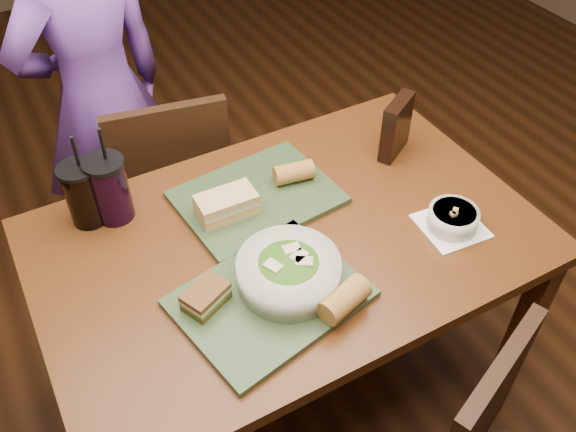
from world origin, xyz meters
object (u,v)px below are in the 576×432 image
object	(u,v)px
baguette_near	(344,299)
chip_bag	(396,127)
cup_cola	(84,194)
soup_bowl	(453,218)
cup_berry	(110,189)
sandwich_far	(227,205)
dining_table	(288,258)
diner	(100,98)
tray_near	(270,298)
salad_bowl	(289,271)
tray_far	(257,197)
sandwich_near	(206,297)
baguette_far	(294,172)
chair_far	(169,189)

from	to	relation	value
baguette_near	chip_bag	xyz separation A→B (m)	(0.46, 0.44, 0.04)
cup_cola	chip_bag	world-z (taller)	cup_cola
soup_bowl	cup_berry	size ratio (longest dim) A/B	0.60
sandwich_far	dining_table	bearing A→B (deg)	-50.85
dining_table	diner	xyz separation A→B (m)	(-0.25, 0.87, 0.10)
tray_near	cup_berry	xyz separation A→B (m)	(-0.23, 0.46, 0.09)
salad_bowl	chip_bag	bearing A→B (deg)	30.16
tray_near	soup_bowl	distance (m)	0.54
diner	salad_bowl	bearing A→B (deg)	83.10
tray_far	cup_cola	size ratio (longest dim) A/B	1.52
sandwich_near	baguette_near	xyz separation A→B (m)	(0.27, -0.17, 0.01)
sandwich_far	baguette_near	world-z (taller)	same
tray_far	chip_bag	distance (m)	0.47
sandwich_near	sandwich_far	world-z (taller)	sandwich_far
soup_bowl	sandwich_near	distance (m)	0.68
sandwich_near	baguette_near	size ratio (longest dim) A/B	0.99
dining_table	tray_far	distance (m)	0.19
tray_near	baguette_far	xyz separation A→B (m)	(0.25, 0.34, 0.04)
cup_cola	baguette_far	bearing A→B (deg)	-14.58
diner	tray_far	bearing A→B (deg)	92.61
sandwich_near	baguette_near	bearing A→B (deg)	-31.33
salad_bowl	chip_bag	xyz separation A→B (m)	(0.54, 0.31, 0.03)
chip_bag	dining_table	bearing A→B (deg)	168.32
tray_far	salad_bowl	bearing A→B (deg)	-103.29
chair_far	chip_bag	size ratio (longest dim) A/B	4.85
baguette_far	chip_bag	size ratio (longest dim) A/B	0.61
baguette_far	cup_cola	world-z (taller)	cup_cola
soup_bowl	chip_bag	world-z (taller)	chip_bag
sandwich_near	chair_far	bearing A→B (deg)	78.46
dining_table	salad_bowl	size ratio (longest dim) A/B	5.26
sandwich_far	cup_cola	world-z (taller)	cup_cola
tray_near	baguette_far	bearing A→B (deg)	53.09
tray_far	baguette_near	size ratio (longest dim) A/B	3.36
chair_far	sandwich_near	bearing A→B (deg)	-101.54
tray_far	chip_bag	world-z (taller)	chip_bag
tray_near	cup_berry	distance (m)	0.52
tray_far	chip_bag	bearing A→B (deg)	-0.65
chair_far	sandwich_far	world-z (taller)	chair_far
salad_bowl	baguette_near	distance (m)	0.15
chair_far	tray_near	xyz separation A→B (m)	(-0.01, -0.79, 0.27)
tray_near	sandwich_near	xyz separation A→B (m)	(-0.14, 0.05, 0.03)
tray_near	baguette_near	distance (m)	0.18
chair_far	baguette_far	world-z (taller)	chair_far
tray_far	baguette_near	xyz separation A→B (m)	(-0.00, -0.45, 0.04)
chair_far	sandwich_near	world-z (taller)	chair_far
baguette_near	salad_bowl	bearing A→B (deg)	119.44
tray_far	sandwich_near	bearing A→B (deg)	-134.17
tray_far	baguette_far	bearing A→B (deg)	2.93
diner	baguette_far	world-z (taller)	diner
sandwich_near	dining_table	bearing A→B (deg)	22.71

